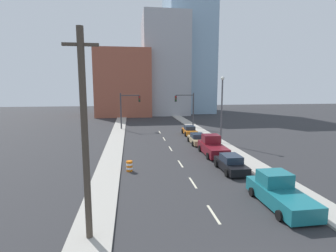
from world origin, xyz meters
TOP-DOWN VIEW (x-y plane):
  - sidewalk_left at (-6.91, 46.36)m, footprint 2.24×92.72m
  - sidewalk_right at (6.91, 46.36)m, footprint 2.24×92.72m
  - lane_stripe_at_7m at (0.00, 7.20)m, footprint 0.16×2.40m
  - lane_stripe_at_12m at (0.00, 12.45)m, footprint 0.16×2.40m
  - lane_stripe_at_18m at (0.00, 17.69)m, footprint 0.16×2.40m
  - lane_stripe_at_24m at (0.00, 24.17)m, footprint 0.16×2.40m
  - lane_stripe_at_30m at (0.00, 30.41)m, footprint 0.16×2.40m
  - lane_stripe_at_36m at (0.00, 36.12)m, footprint 0.16×2.40m
  - building_brick_left at (-6.48, 65.66)m, footprint 14.00×16.00m
  - building_office_center at (4.90, 69.66)m, footprint 12.00×20.00m
  - building_glass_right at (12.73, 73.66)m, footprint 13.00×20.00m
  - traffic_signal_left at (-5.53, 39.84)m, footprint 3.57×0.35m
  - traffic_signal_right at (5.69, 39.84)m, footprint 3.57×0.35m
  - utility_pole_left_near at (-6.94, 5.52)m, footprint 1.60×0.32m
  - traffic_barrel at (-4.99, 16.09)m, footprint 0.56×0.56m
  - street_lamp at (7.10, 26.05)m, footprint 0.44×0.44m
  - pickup_truck_teal at (4.58, 7.82)m, footprint 2.43×5.53m
  - sedan_black at (4.09, 14.81)m, footprint 2.07×4.54m
  - pickup_truck_maroon at (4.25, 20.76)m, footprint 2.43×5.68m
  - sedan_tan at (4.03, 26.57)m, footprint 2.18×4.67m
  - sedan_orange at (4.44, 33.22)m, footprint 2.08×4.35m

SIDE VIEW (x-z plane):
  - lane_stripe_at_7m at x=0.00m, z-range 0.00..0.01m
  - lane_stripe_at_12m at x=0.00m, z-range 0.00..0.01m
  - lane_stripe_at_18m at x=0.00m, z-range 0.00..0.01m
  - lane_stripe_at_24m at x=0.00m, z-range 0.00..0.01m
  - lane_stripe_at_30m at x=0.00m, z-range 0.00..0.01m
  - lane_stripe_at_36m at x=0.00m, z-range 0.00..0.01m
  - sidewalk_left at x=-6.91m, z-range 0.00..0.16m
  - sidewalk_right at x=6.91m, z-range 0.00..0.16m
  - traffic_barrel at x=-4.99m, z-range 0.00..0.95m
  - sedan_tan at x=4.03m, z-range -0.06..1.30m
  - sedan_orange at x=4.44m, z-range -0.06..1.37m
  - sedan_black at x=4.09m, z-range -0.06..1.43m
  - pickup_truck_teal at x=4.58m, z-range -0.19..1.80m
  - pickup_truck_maroon at x=4.25m, z-range -0.20..1.94m
  - traffic_signal_left at x=-5.53m, z-range 0.88..7.35m
  - traffic_signal_right at x=5.69m, z-range 0.88..7.35m
  - street_lamp at x=7.10m, z-range 0.67..9.54m
  - utility_pole_left_near at x=-6.94m, z-range 0.13..10.34m
  - building_brick_left at x=-6.48m, z-range 0.00..16.96m
  - building_office_center at x=4.90m, z-range 0.00..26.64m
  - building_glass_right at x=12.73m, z-range 0.00..36.94m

